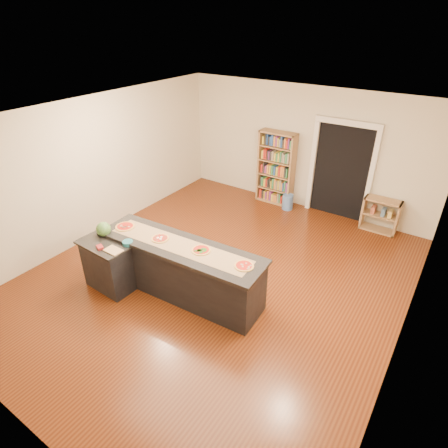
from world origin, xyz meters
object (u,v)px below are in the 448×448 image
Objects in this scene: kitchen_island at (181,269)px; side_counter at (111,264)px; low_shelf at (380,215)px; watermelon at (104,229)px; bookshelf at (276,168)px; waste_bin at (288,202)px.

kitchen_island is 1.22m from side_counter.
side_counter is (-1.11, -0.51, -0.03)m from kitchen_island.
low_shelf is 5.61m from watermelon.
bookshelf is at bearing 82.61° from side_counter.
kitchen_island is 1.62× the size of bookshelf.
side_counter is at bearing -126.43° from low_shelf.
kitchen_island is at bearing -118.98° from low_shelf.
side_counter is 4.47m from waste_bin.
low_shelf is 2.08m from waste_bin.
kitchen_island reaches higher than side_counter.
watermelon is (-1.42, -4.18, 0.82)m from waste_bin.
waste_bin is at bearing 76.45° from side_counter.
waste_bin is (-2.06, -0.18, -0.19)m from low_shelf.
bookshelf is 2.57m from low_shelf.
kitchen_island is at bearing -85.31° from bookshelf.
bookshelf is 2.39× the size of low_shelf.
side_counter is 0.51× the size of bookshelf.
low_shelf is 3.05× the size of watermelon.
bookshelf reaches higher than low_shelf.
kitchen_island is at bearing -91.97° from waste_bin.
bookshelf is 7.27× the size of watermelon.
side_counter is 5.55m from low_shelf.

